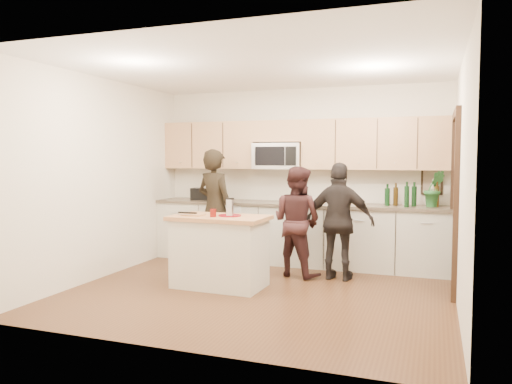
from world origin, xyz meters
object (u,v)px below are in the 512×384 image
(island, at_px, (220,251))
(toaster, at_px, (202,194))
(woman_left, at_px, (215,208))
(woman_center, at_px, (297,221))
(woman_right, at_px, (340,221))

(island, distance_m, toaster, 2.02)
(toaster, height_order, woman_left, woman_left)
(woman_center, bearing_deg, woman_right, -164.54)
(toaster, xyz_separation_m, woman_left, (0.47, -0.54, -0.16))
(woman_center, bearing_deg, island, 68.74)
(woman_center, distance_m, woman_right, 0.60)
(toaster, relative_size, woman_center, 0.22)
(toaster, height_order, woman_right, woman_right)
(toaster, bearing_deg, island, -57.74)
(woman_right, bearing_deg, island, 37.08)
(toaster, relative_size, woman_right, 0.21)
(woman_left, relative_size, woman_right, 1.12)
(woman_left, bearing_deg, woman_center, -169.73)
(toaster, relative_size, woman_left, 0.19)
(woman_left, height_order, woman_right, woman_left)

